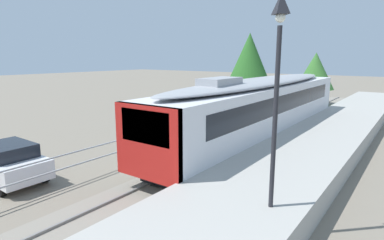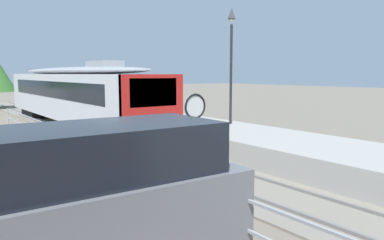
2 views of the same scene
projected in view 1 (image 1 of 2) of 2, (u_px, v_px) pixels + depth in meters
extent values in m
plane|color=slate|center=(149.00, 159.00, 15.17)|extent=(160.00, 160.00, 0.00)
cube|color=gray|center=(201.00, 171.00, 13.43)|extent=(3.20, 60.00, 0.06)
cube|color=slate|center=(187.00, 166.00, 13.83)|extent=(0.08, 60.00, 0.08)
cube|color=slate|center=(215.00, 173.00, 13.00)|extent=(0.08, 60.00, 0.08)
cube|color=silver|center=(262.00, 108.00, 17.92)|extent=(2.80, 18.79, 2.55)
cube|color=red|center=(147.00, 143.00, 10.55)|extent=(2.80, 0.24, 2.55)
cube|color=black|center=(145.00, 127.00, 10.38)|extent=(2.13, 0.08, 1.12)
cube|color=black|center=(263.00, 100.00, 17.84)|extent=(2.82, 15.78, 0.92)
ellipsoid|color=#9EA0A5|center=(264.00, 82.00, 17.64)|extent=(2.69, 18.04, 0.44)
cube|color=#9EA0A5|center=(220.00, 82.00, 13.86)|extent=(1.10, 2.20, 0.36)
cube|color=#EAE5C6|center=(147.00, 172.00, 10.69)|extent=(1.00, 0.10, 0.20)
cube|color=black|center=(189.00, 168.00, 12.68)|extent=(2.24, 3.20, 0.55)
cube|color=black|center=(300.00, 116.00, 23.77)|extent=(2.24, 3.20, 0.55)
cube|color=#A8A59E|center=(275.00, 179.00, 11.47)|extent=(3.90, 60.00, 0.90)
cylinder|color=#232328|center=(275.00, 121.00, 7.93)|extent=(0.12, 0.12, 4.60)
pyramid|color=#232328|center=(281.00, 3.00, 7.38)|extent=(0.34, 0.34, 0.50)
sphere|color=silver|center=(280.00, 18.00, 7.45)|extent=(0.24, 0.24, 0.24)
cylinder|color=#9EA0A5|center=(128.00, 150.00, 14.42)|extent=(0.06, 0.06, 1.25)
cylinder|color=#9EA0A5|center=(227.00, 119.00, 21.56)|extent=(0.06, 0.06, 1.25)
cube|color=white|center=(6.00, 164.00, 12.36)|extent=(4.02, 1.81, 0.72)
cube|color=black|center=(7.00, 150.00, 12.10)|extent=(2.02, 1.57, 0.50)
cylinder|color=black|center=(12.00, 161.00, 13.82)|extent=(0.62, 0.21, 0.62)
cylinder|color=black|center=(1.00, 188.00, 11.05)|extent=(0.62, 0.21, 0.62)
cylinder|color=black|center=(44.00, 175.00, 12.27)|extent=(0.62, 0.21, 0.62)
cylinder|color=brown|center=(313.00, 97.00, 32.11)|extent=(0.36, 0.36, 1.60)
cone|color=#38702D|center=(315.00, 71.00, 31.60)|extent=(3.74, 3.74, 3.61)
cylinder|color=brown|center=(248.00, 96.00, 31.35)|extent=(0.36, 0.36, 2.00)
cone|color=#286023|center=(249.00, 60.00, 30.66)|extent=(4.38, 4.38, 5.04)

